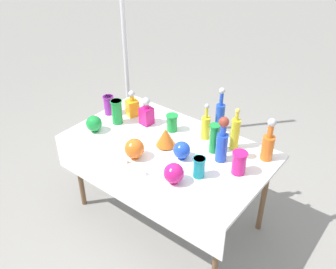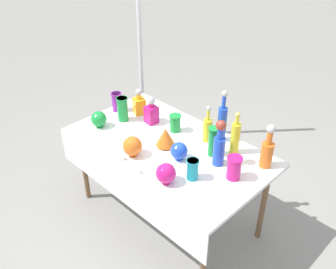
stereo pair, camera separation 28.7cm
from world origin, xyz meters
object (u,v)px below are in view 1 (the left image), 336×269
Objects in this scene: round_bowl_0 at (182,150)px; round_bowl_2 at (134,149)px; slender_vase_5 at (109,104)px; slender_vase_2 at (199,167)px; tall_bottle_4 at (222,141)px; tall_bottle_2 at (235,132)px; tall_bottle_1 at (206,126)px; round_bowl_1 at (94,124)px; slender_vase_0 at (239,162)px; tall_bottle_0 at (220,118)px; fluted_vase_0 at (166,137)px; slender_vase_3 at (117,111)px; slender_vase_1 at (172,122)px; slender_vase_4 at (214,138)px; round_bowl_3 at (174,173)px; tall_bottle_3 at (268,143)px; square_decanter_0 at (132,106)px; square_decanter_1 at (146,113)px; canopy_pole at (125,44)px.

round_bowl_0 is 0.88× the size of round_bowl_2.
slender_vase_5 is 0.71m from round_bowl_2.
tall_bottle_4 is at bearing 84.95° from slender_vase_2.
tall_bottle_1 is at bearing -175.04° from tall_bottle_2.
tall_bottle_2 is 0.77m from round_bowl_2.
tall_bottle_4 reaches higher than round_bowl_1.
tall_bottle_1 reaches higher than slender_vase_0.
tall_bottle_0 is at bearing 82.00° from round_bowl_0.
fluted_vase_0 is at bearing -6.91° from slender_vase_5.
fluted_vase_0 is (0.54, -0.02, -0.03)m from slender_vase_3.
slender_vase_3 is 0.18m from slender_vase_5.
round_bowl_0 is (-0.24, -0.36, -0.07)m from tall_bottle_2.
tall_bottle_2 is at bearing 26.07° from round_bowl_1.
round_bowl_1 is (-0.50, -0.40, -0.01)m from slender_vase_1.
slender_vase_5 is (-1.04, -0.08, -0.03)m from slender_vase_4.
tall_bottle_4 is 0.20m from slender_vase_0.
round_bowl_2 is (0.51, -0.07, 0.01)m from round_bowl_1.
slender_vase_1 is 0.23m from fluted_vase_0.
slender_vase_5 is at bearing -175.62° from slender_vase_4.
slender_vase_3 is (-0.97, -0.29, -0.03)m from tall_bottle_2.
tall_bottle_1 is 2.09× the size of round_bowl_3.
tall_bottle_3 is 0.98m from round_bowl_2.
tall_bottle_0 is 2.79× the size of fluted_vase_0.
square_decanter_0 is 0.56m from fluted_vase_0.
tall_bottle_0 is at bearing 19.70° from square_decanter_1.
canopy_pole reaches higher than slender_vase_2.
slender_vase_4 is (-0.28, 0.11, 0.03)m from slender_vase_0.
tall_bottle_0 reaches higher than round_bowl_3.
slender_vase_5 is 0.71m from fluted_vase_0.
fluted_vase_0 is (-0.43, -0.11, -0.08)m from tall_bottle_4.
tall_bottle_3 reaches higher than tall_bottle_1.
round_bowl_2 is at bearing -142.97° from round_bowl_0.
tall_bottle_2 is at bearing 56.35° from round_bowl_0.
tall_bottle_0 is at bearing 124.56° from tall_bottle_4.
tall_bottle_2 is 0.54m from slender_vase_1.
tall_bottle_3 reaches higher than slender_vase_0.
tall_bottle_0 is 0.22m from slender_vase_4.
tall_bottle_0 is at bearing 24.77° from slender_vase_1.
tall_bottle_1 is 1.81× the size of slender_vase_0.
slender_vase_5 is 0.80m from canopy_pole.
slender_vase_5 is 0.06× the size of canopy_pole.
tall_bottle_0 is 1.41m from canopy_pole.
round_bowl_0 is (-0.24, -0.16, -0.09)m from tall_bottle_4.
canopy_pole is (-1.79, 0.40, 0.24)m from tall_bottle_3.
tall_bottle_1 reaches higher than slender_vase_1.
tall_bottle_1 is 0.71m from square_decanter_0.
square_decanter_0 is 1.64× the size of slender_vase_1.
slender_vase_3 reaches higher than slender_vase_2.
tall_bottle_2 reaches higher than round_bowl_3.
round_bowl_1 is at bearing -157.76° from tall_bottle_3.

